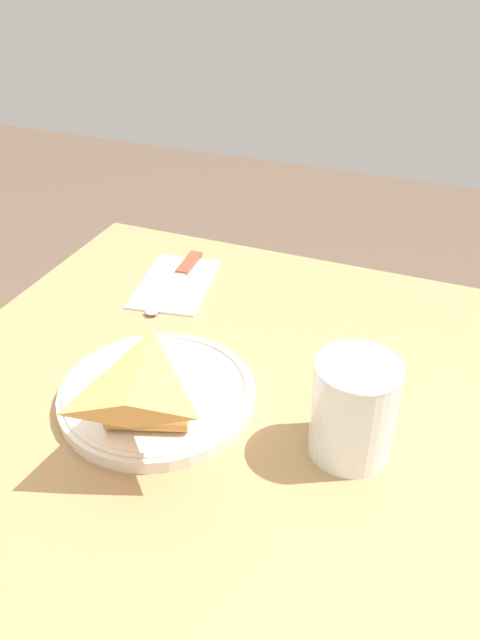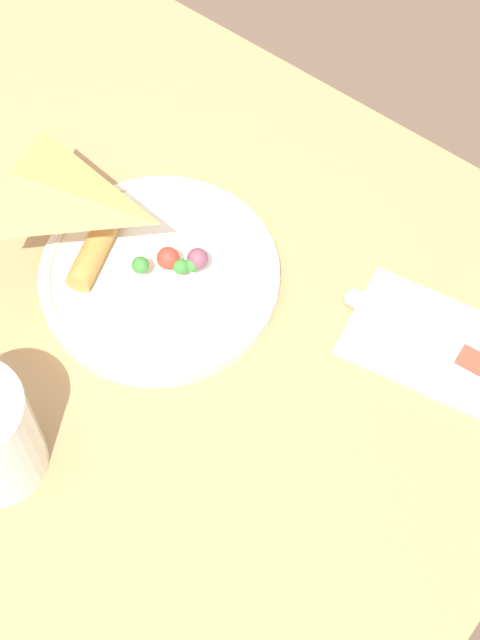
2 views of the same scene
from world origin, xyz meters
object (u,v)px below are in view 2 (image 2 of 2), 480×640
Objects in this scene: dining_table at (52,339)px; napkin_folded at (437,345)px; butter_knife at (447,347)px; plate_pizza at (159,273)px.

dining_table is 0.41m from napkin_folded.
napkin_folded is at bearing -0.00° from butter_knife.
butter_knife is at bearing -154.46° from dining_table.
butter_knife is (-0.26, -0.10, -0.01)m from plate_pizza.
butter_knife is at bearing -175.57° from napkin_folded.
plate_pizza reaches higher than dining_table.
dining_table is 0.19m from plate_pizza.
dining_table is at bearing 21.11° from butter_knife.
plate_pizza is at bearing 22.12° from napkin_folded.
napkin_folded is 0.01m from butter_knife.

